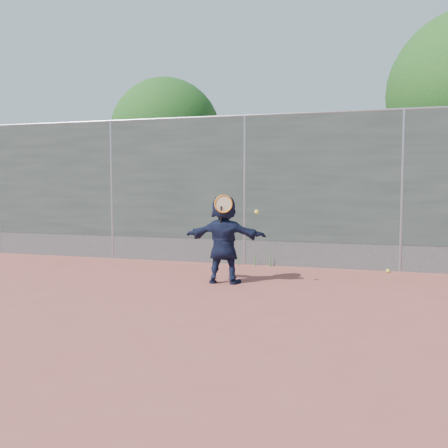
# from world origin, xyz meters

# --- Properties ---
(ground) EXTENTS (80.00, 80.00, 0.00)m
(ground) POSITION_xyz_m (0.00, 0.00, 0.00)
(ground) COLOR #9E4C42
(ground) RESTS_ON ground
(player) EXTENTS (1.38, 0.51, 1.47)m
(player) POSITION_xyz_m (0.15, 1.53, 0.73)
(player) COLOR #131A35
(player) RESTS_ON ground
(ball_ground) EXTENTS (0.07, 0.07, 0.07)m
(ball_ground) POSITION_xyz_m (2.78, 3.31, 0.03)
(ball_ground) COLOR yellow
(ball_ground) RESTS_ON ground
(fence) EXTENTS (20.00, 0.06, 3.03)m
(fence) POSITION_xyz_m (-0.00, 3.50, 1.58)
(fence) COLOR #38423D
(fence) RESTS_ON ground
(swing_action) EXTENTS (0.71, 0.16, 0.51)m
(swing_action) POSITION_xyz_m (0.25, 1.33, 1.29)
(swing_action) COLOR orange
(swing_action) RESTS_ON ground
(tree_left) EXTENTS (3.15, 3.00, 4.53)m
(tree_left) POSITION_xyz_m (-2.85, 6.55, 2.94)
(tree_left) COLOR #382314
(tree_left) RESTS_ON ground
(weed_clump) EXTENTS (0.68, 0.07, 0.30)m
(weed_clump) POSITION_xyz_m (0.29, 3.38, 0.13)
(weed_clump) COLOR #387226
(weed_clump) RESTS_ON ground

